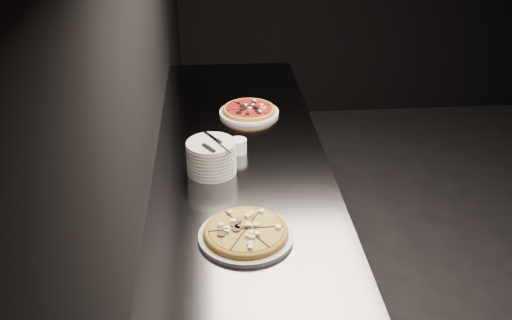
{
  "coord_description": "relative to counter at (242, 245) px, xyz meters",
  "views": [
    {
      "loc": [
        -2.24,
        -2.14,
        2.1
      ],
      "look_at": [
        -2.08,
        -0.18,
        1.01
      ],
      "focal_mm": 40.0,
      "sensor_mm": 36.0,
      "label": 1
    }
  ],
  "objects": [
    {
      "name": "ramekin",
      "position": [
        -0.01,
        0.06,
        0.49
      ],
      "size": [
        0.07,
        0.07,
        0.06
      ],
      "color": "white",
      "rests_on": "counter"
    },
    {
      "name": "wall_left",
      "position": [
        -0.37,
        0.0,
        0.94
      ],
      "size": [
        0.02,
        5.0,
        2.8
      ],
      "primitive_type": "cube",
      "color": "black",
      "rests_on": "floor"
    },
    {
      "name": "plate_stack",
      "position": [
        -0.13,
        -0.09,
        0.53
      ],
      "size": [
        0.2,
        0.2,
        0.13
      ],
      "color": "silver",
      "rests_on": "counter"
    },
    {
      "name": "counter",
      "position": [
        0.0,
        0.0,
        0.0
      ],
      "size": [
        0.74,
        2.44,
        0.92
      ],
      "color": "#5C5E64",
      "rests_on": "floor"
    },
    {
      "name": "pizza_mushroom",
      "position": [
        -0.01,
        -0.56,
        0.48
      ],
      "size": [
        0.33,
        0.33,
        0.04
      ],
      "rotation": [
        0.0,
        0.0,
        0.04
      ],
      "color": "silver",
      "rests_on": "counter"
    },
    {
      "name": "cutlery",
      "position": [
        -0.12,
        -0.11,
        0.6
      ],
      "size": [
        0.1,
        0.21,
        0.01
      ],
      "rotation": [
        0.0,
        0.0,
        0.57
      ],
      "color": "silver",
      "rests_on": "plate_stack"
    },
    {
      "name": "pizza_tomato",
      "position": [
        0.07,
        0.47,
        0.48
      ],
      "size": [
        0.32,
        0.32,
        0.03
      ],
      "rotation": [
        0.0,
        0.0,
        0.25
      ],
      "color": "silver",
      "rests_on": "counter"
    }
  ]
}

